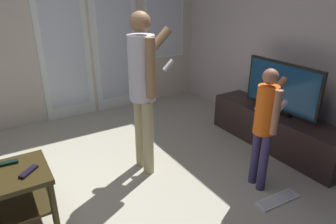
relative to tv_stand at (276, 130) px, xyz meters
The scene contains 10 objects.
ground_plane 2.26m from the tv_stand, behind, with size 5.26×4.63×0.02m, color #B1AD98.
wall_back_with_doors 3.31m from the tv_stand, 133.23° to the left, with size 5.26×0.09×2.79m.
wall_right_plain 1.21m from the tv_stand, ahead, with size 0.06×4.63×2.76m.
tv_stand is the anchor object (origin of this frame).
flat_screen_tv 0.52m from the tv_stand, 114.19° to the left, with size 0.08×0.97×0.60m.
person_adult 1.77m from the tv_stand, 165.85° to the left, with size 0.59×0.44×1.61m.
person_child 1.01m from the tv_stand, 149.61° to the right, with size 0.46×0.32×1.17m.
loose_keyboard 1.09m from the tv_stand, 137.63° to the right, with size 0.45×0.16×0.02m.
tv_remote_black 2.71m from the tv_stand, behind, with size 0.17×0.05×0.02m, color black.
dvd_remote_slim 2.86m from the tv_stand, behind, with size 0.17×0.05×0.02m, color black.
Camera 1 is at (-0.54, -2.06, 1.80)m, focal length 32.02 mm.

